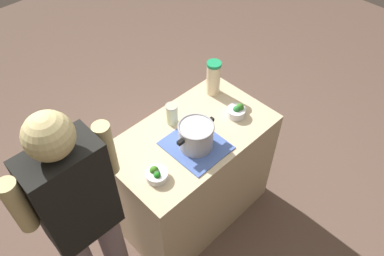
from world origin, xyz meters
name	(u,v)px	position (x,y,z in m)	size (l,w,h in m)	color
ground_plane	(192,209)	(0.00, 0.00, 0.00)	(8.00, 8.00, 0.00)	brown
counter_slab	(192,176)	(0.00, 0.00, 0.43)	(1.05, 0.61, 0.87)	#C9B68F
dish_cloth	(196,145)	(0.05, 0.09, 0.87)	(0.31, 0.35, 0.01)	#4A66B2
cooking_pot	(196,135)	(0.05, 0.09, 0.96)	(0.28, 0.21, 0.16)	#B7B7BC
lemonade_pitcher	(213,78)	(-0.37, -0.18, 0.99)	(0.10, 0.10, 0.24)	beige
mason_jar	(172,114)	(0.02, -0.16, 0.94)	(0.08, 0.08, 0.14)	beige
broccoli_bowl_front	(157,175)	(0.37, 0.10, 0.89)	(0.12, 0.12, 0.07)	silver
broccoli_bowl_center	(237,111)	(-0.32, 0.08, 0.90)	(0.12, 0.12, 0.09)	silver
person_cook	(84,220)	(0.81, 0.06, 0.89)	(0.50, 0.20, 1.62)	gray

